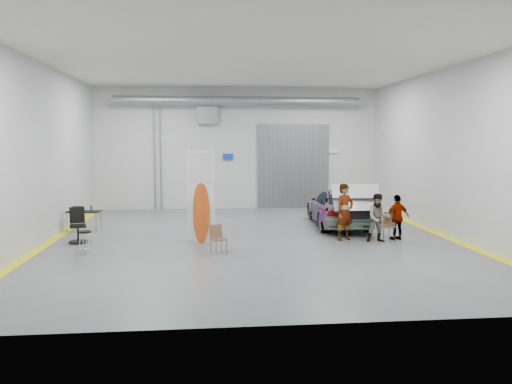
{
  "coord_description": "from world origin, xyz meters",
  "views": [
    {
      "loc": [
        -1.57,
        -16.87,
        3.44
      ],
      "look_at": [
        0.26,
        1.51,
        1.5
      ],
      "focal_mm": 35.0,
      "sensor_mm": 36.0,
      "label": 1
    }
  ],
  "objects": [
    {
      "name": "office_chair",
      "position": [
        -5.87,
        0.13,
        0.51
      ],
      "size": [
        0.63,
        0.66,
        1.16
      ],
      "rotation": [
        0.0,
        0.0,
        0.28
      ],
      "color": "black",
      "rests_on": "ground"
    },
    {
      "name": "folding_chair_far",
      "position": [
        4.54,
        -0.58,
        0.3
      ],
      "size": [
        0.63,
        0.72,
        0.96
      ],
      "rotation": [
        0.0,
        0.0,
        -0.79
      ],
      "color": "brown",
      "rests_on": "ground"
    },
    {
      "name": "work_table",
      "position": [
        -6.26,
        2.34,
        0.76
      ],
      "size": [
        1.28,
        0.77,
        0.98
      ],
      "rotation": [
        0.0,
        0.0,
        -0.15
      ],
      "color": "gray",
      "rests_on": "ground"
    },
    {
      "name": "trunk_lid",
      "position": [
        3.68,
        0.19,
        1.49
      ],
      "size": [
        1.71,
        1.04,
        0.04
      ],
      "primitive_type": "cube",
      "color": "silver",
      "rests_on": "sedan_car"
    },
    {
      "name": "shop_stool",
      "position": [
        -5.19,
        -1.82,
        0.37
      ],
      "size": [
        0.38,
        0.38,
        0.74
      ],
      "rotation": [
        0.0,
        0.0,
        0.3
      ],
      "color": "black",
      "rests_on": "ground"
    },
    {
      "name": "ground",
      "position": [
        0.0,
        0.0,
        0.0
      ],
      "size": [
        16.0,
        16.0,
        0.0
      ],
      "primitive_type": "plane",
      "color": "#575A5E",
      "rests_on": "ground"
    },
    {
      "name": "surfboard_display",
      "position": [
        -1.76,
        -0.34,
        1.33
      ],
      "size": [
        0.93,
        0.26,
        3.28
      ],
      "rotation": [
        0.0,
        0.0,
        -0.01
      ],
      "color": "white",
      "rests_on": "ground"
    },
    {
      "name": "person_b",
      "position": [
        4.18,
        -0.79,
        0.82
      ],
      "size": [
        0.87,
        0.7,
        1.65
      ],
      "primitive_type": "imported",
      "rotation": [
        0.0,
        0.0,
        -0.11
      ],
      "color": "#456380",
      "rests_on": "ground"
    },
    {
      "name": "room_shell",
      "position": [
        0.24,
        2.22,
        4.08
      ],
      "size": [
        14.02,
        16.18,
        6.01
      ],
      "color": "#B9BCBE",
      "rests_on": "ground"
    },
    {
      "name": "folding_chair_near",
      "position": [
        -1.22,
        -1.99,
        0.27
      ],
      "size": [
        0.54,
        0.58,
        0.86
      ],
      "rotation": [
        0.0,
        0.0,
        0.45
      ],
      "color": "brown",
      "rests_on": "ground"
    },
    {
      "name": "sedan_car",
      "position": [
        3.68,
        2.48,
        0.73
      ],
      "size": [
        2.46,
        5.21,
        1.47
      ],
      "primitive_type": "imported",
      "rotation": [
        0.0,
        0.0,
        3.06
      ],
      "color": "white",
      "rests_on": "ground"
    },
    {
      "name": "person_c",
      "position": [
        4.95,
        -0.49,
        0.79
      ],
      "size": [
        0.97,
        0.58,
        1.57
      ],
      "primitive_type": "imported",
      "rotation": [
        0.0,
        0.0,
        3.39
      ],
      "color": "#A55737",
      "rests_on": "ground"
    },
    {
      "name": "person_a",
      "position": [
        3.14,
        -0.36,
        0.98
      ],
      "size": [
        0.84,
        0.74,
        1.95
      ],
      "primitive_type": "imported",
      "rotation": [
        0.0,
        0.0,
        0.47
      ],
      "color": "#8A5C4B",
      "rests_on": "ground"
    }
  ]
}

